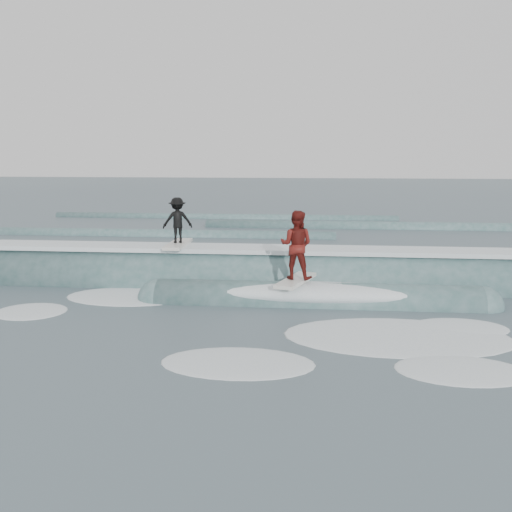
# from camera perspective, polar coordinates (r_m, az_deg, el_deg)

# --- Properties ---
(ground) EXTENTS (160.00, 160.00, 0.00)m
(ground) POSITION_cam_1_polar(r_m,az_deg,el_deg) (14.52, -1.18, -6.37)
(ground) COLOR #394853
(ground) RESTS_ON ground
(breaking_wave) EXTENTS (20.73, 3.92, 2.28)m
(breaking_wave) POSITION_cam_1_polar(r_m,az_deg,el_deg) (17.93, 1.18, -2.99)
(breaking_wave) COLOR #385E5D
(breaking_wave) RESTS_ON ground
(surfer_black) EXTENTS (1.06, 2.00, 1.55)m
(surfer_black) POSITION_cam_1_polar(r_m,az_deg,el_deg) (18.42, -7.85, 3.26)
(surfer_black) COLOR silver
(surfer_black) RESTS_ON ground
(surfer_red) EXTENTS (1.16, 2.07, 2.01)m
(surfer_red) POSITION_cam_1_polar(r_m,az_deg,el_deg) (15.79, 4.05, 0.83)
(surfer_red) COLOR silver
(surfer_red) RESTS_ON ground
(whitewater) EXTENTS (13.20, 7.18, 0.10)m
(whitewater) POSITION_cam_1_polar(r_m,az_deg,el_deg) (13.87, 1.39, -7.19)
(whitewater) COLOR white
(whitewater) RESTS_ON ground
(far_swells) EXTENTS (36.83, 8.65, 0.80)m
(far_swells) POSITION_cam_1_polar(r_m,az_deg,el_deg) (31.83, 1.20, 2.81)
(far_swells) COLOR #385E5D
(far_swells) RESTS_ON ground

